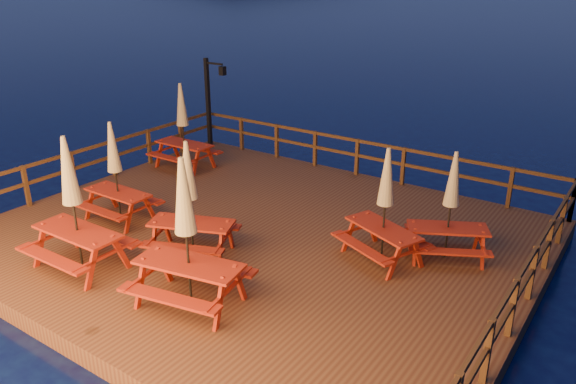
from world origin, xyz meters
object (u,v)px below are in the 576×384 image
object	(u,v)px
lamp_post	(211,95)
picnic_table_2	(385,203)
picnic_table_1	(451,204)
picnic_table_0	(186,231)

from	to	relation	value
lamp_post	picnic_table_2	bearing A→B (deg)	-25.89
picnic_table_2	picnic_table_1	bearing A→B (deg)	60.63
picnic_table_1	lamp_post	bearing A→B (deg)	133.19
picnic_table_1	picnic_table_0	bearing A→B (deg)	-154.25
picnic_table_0	picnic_table_2	size ratio (longest dim) A/B	1.15
lamp_post	picnic_table_0	bearing A→B (deg)	-50.72
lamp_post	picnic_table_0	xyz separation A→B (m)	(6.19, -7.57, -0.33)
lamp_post	picnic_table_1	bearing A→B (deg)	-18.77
lamp_post	picnic_table_1	size ratio (longest dim) A/B	1.27
picnic_table_2	picnic_table_0	bearing A→B (deg)	-98.56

